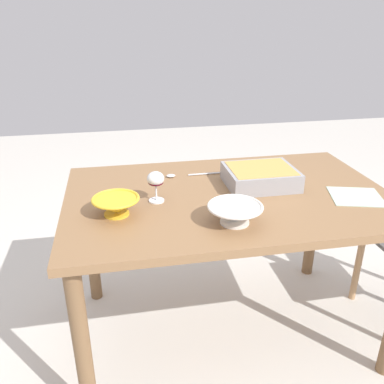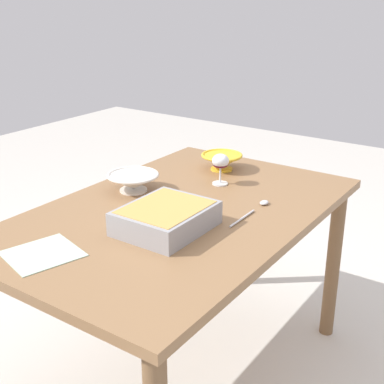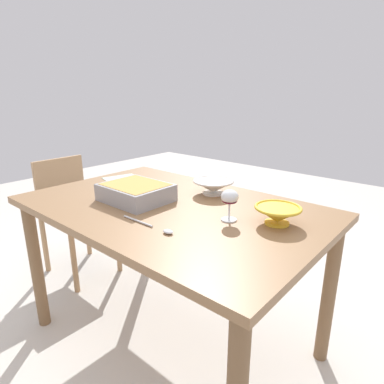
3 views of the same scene
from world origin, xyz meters
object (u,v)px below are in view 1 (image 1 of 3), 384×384
(wine_glass, at_px, (156,181))
(serving_spoon, at_px, (184,175))
(dining_table, at_px, (228,213))
(mixing_bowl, at_px, (235,213))
(small_bowl, at_px, (116,205))
(napkin, at_px, (356,197))
(casserole_dish, at_px, (260,176))

(wine_glass, relative_size, serving_spoon, 0.47)
(dining_table, bearing_deg, mixing_bowl, 79.19)
(dining_table, height_order, wine_glass, wine_glass)
(wine_glass, height_order, small_bowl, wine_glass)
(dining_table, relative_size, small_bowl, 7.59)
(mixing_bowl, distance_m, serving_spoon, 0.52)
(small_bowl, height_order, serving_spoon, small_bowl)
(serving_spoon, height_order, napkin, serving_spoon)
(wine_glass, bearing_deg, serving_spoon, -122.02)
(wine_glass, height_order, casserole_dish, wine_glass)
(wine_glass, distance_m, napkin, 0.87)
(dining_table, relative_size, casserole_dish, 4.54)
(wine_glass, xyz_separation_m, small_bowl, (0.17, 0.10, -0.05))
(wine_glass, relative_size, napkin, 0.63)
(casserole_dish, relative_size, napkin, 1.47)
(wine_glass, xyz_separation_m, napkin, (-0.85, 0.12, -0.09))
(small_bowl, distance_m, napkin, 1.02)
(serving_spoon, bearing_deg, mixing_bowl, 102.05)
(wine_glass, bearing_deg, napkin, 172.08)
(dining_table, bearing_deg, napkin, 165.46)
(dining_table, height_order, small_bowl, small_bowl)
(mixing_bowl, bearing_deg, wine_glass, -42.50)
(serving_spoon, xyz_separation_m, napkin, (-0.69, 0.38, -0.01))
(dining_table, distance_m, casserole_dish, 0.23)
(wine_glass, xyz_separation_m, mixing_bowl, (-0.27, 0.25, -0.05))
(mixing_bowl, height_order, small_bowl, same)
(casserole_dish, bearing_deg, small_bowl, 15.43)
(casserole_dish, relative_size, small_bowl, 1.67)
(wine_glass, height_order, serving_spoon, wine_glass)
(casserole_dish, bearing_deg, serving_spoon, -28.00)
(dining_table, distance_m, napkin, 0.56)
(casserole_dish, bearing_deg, wine_glass, 9.94)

